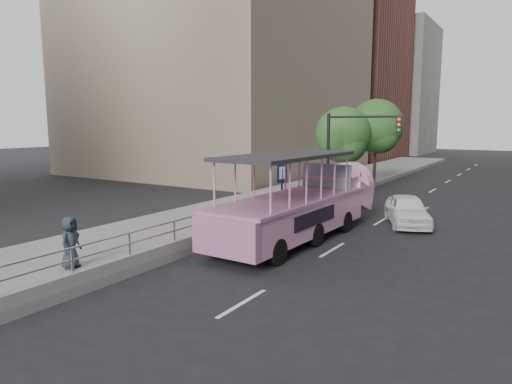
{
  "coord_description": "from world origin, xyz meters",
  "views": [
    {
      "loc": [
        7.29,
        -11.36,
        4.6
      ],
      "look_at": [
        -1.12,
        2.05,
        2.24
      ],
      "focal_mm": 32.0,
      "sensor_mm": 36.0,
      "label": 1
    }
  ],
  "objects_px": {
    "parking_sign": "(282,186)",
    "traffic_signal": "(348,145)",
    "street_tree_near": "(344,137)",
    "duck_boat": "(304,205)",
    "street_tree_far": "(377,128)",
    "car": "(407,210)",
    "pedestrian_far": "(70,242)"
  },
  "relations": [
    {
      "from": "duck_boat",
      "to": "street_tree_near",
      "type": "distance_m",
      "value": 11.16
    },
    {
      "from": "car",
      "to": "parking_sign",
      "type": "relative_size",
      "value": 1.45
    },
    {
      "from": "parking_sign",
      "to": "pedestrian_far",
      "type": "bearing_deg",
      "value": -99.56
    },
    {
      "from": "street_tree_near",
      "to": "street_tree_far",
      "type": "distance_m",
      "value": 6.02
    },
    {
      "from": "car",
      "to": "traffic_signal",
      "type": "bearing_deg",
      "value": 121.0
    },
    {
      "from": "car",
      "to": "street_tree_far",
      "type": "relative_size",
      "value": 0.64
    },
    {
      "from": "duck_boat",
      "to": "street_tree_far",
      "type": "distance_m",
      "value": 17.01
    },
    {
      "from": "car",
      "to": "parking_sign",
      "type": "xyz_separation_m",
      "value": [
        -5.06,
        -2.72,
        1.07
      ]
    },
    {
      "from": "street_tree_near",
      "to": "parking_sign",
      "type": "bearing_deg",
      "value": -86.81
    },
    {
      "from": "street_tree_far",
      "to": "traffic_signal",
      "type": "bearing_deg",
      "value": -81.57
    },
    {
      "from": "duck_boat",
      "to": "parking_sign",
      "type": "height_order",
      "value": "duck_boat"
    },
    {
      "from": "car",
      "to": "parking_sign",
      "type": "distance_m",
      "value": 5.85
    },
    {
      "from": "car",
      "to": "street_tree_near",
      "type": "distance_m",
      "value": 8.89
    },
    {
      "from": "duck_boat",
      "to": "parking_sign",
      "type": "bearing_deg",
      "value": 139.62
    },
    {
      "from": "parking_sign",
      "to": "street_tree_near",
      "type": "height_order",
      "value": "street_tree_near"
    },
    {
      "from": "car",
      "to": "pedestrian_far",
      "type": "relative_size",
      "value": 2.61
    },
    {
      "from": "duck_boat",
      "to": "car",
      "type": "xyz_separation_m",
      "value": [
        3.1,
        4.39,
        -0.59
      ]
    },
    {
      "from": "pedestrian_far",
      "to": "car",
      "type": "bearing_deg",
      "value": -47.58
    },
    {
      "from": "duck_boat",
      "to": "traffic_signal",
      "type": "relative_size",
      "value": 2.03
    },
    {
      "from": "pedestrian_far",
      "to": "duck_boat",
      "type": "bearing_deg",
      "value": -43.28
    },
    {
      "from": "pedestrian_far",
      "to": "traffic_signal",
      "type": "xyz_separation_m",
      "value": [
        2.8,
        15.55,
        2.41
      ]
    },
    {
      "from": "parking_sign",
      "to": "traffic_signal",
      "type": "relative_size",
      "value": 0.55
    },
    {
      "from": "duck_boat",
      "to": "traffic_signal",
      "type": "height_order",
      "value": "traffic_signal"
    },
    {
      "from": "car",
      "to": "traffic_signal",
      "type": "relative_size",
      "value": 0.79
    },
    {
      "from": "parking_sign",
      "to": "traffic_signal",
      "type": "distance_m",
      "value": 5.86
    },
    {
      "from": "street_tree_near",
      "to": "pedestrian_far",
      "type": "bearing_deg",
      "value": -93.61
    },
    {
      "from": "car",
      "to": "pedestrian_far",
      "type": "height_order",
      "value": "pedestrian_far"
    },
    {
      "from": "car",
      "to": "street_tree_near",
      "type": "xyz_separation_m",
      "value": [
        -5.56,
        6.2,
        3.12
      ]
    },
    {
      "from": "duck_boat",
      "to": "parking_sign",
      "type": "xyz_separation_m",
      "value": [
        -1.97,
        1.67,
        0.49
      ]
    },
    {
      "from": "street_tree_near",
      "to": "street_tree_far",
      "type": "xyz_separation_m",
      "value": [
        0.2,
        6.0,
        0.49
      ]
    },
    {
      "from": "traffic_signal",
      "to": "car",
      "type": "bearing_deg",
      "value": -34.95
    },
    {
      "from": "car",
      "to": "street_tree_far",
      "type": "height_order",
      "value": "street_tree_far"
    }
  ]
}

